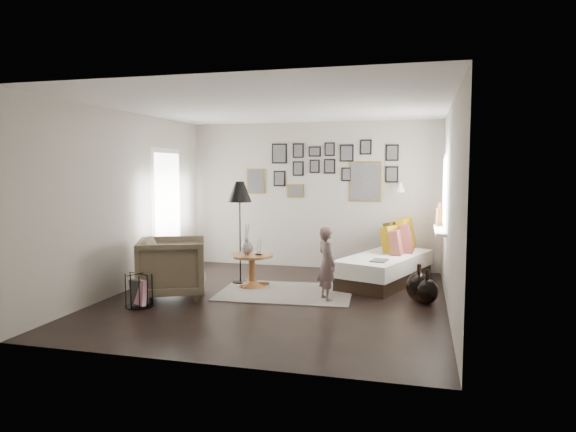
% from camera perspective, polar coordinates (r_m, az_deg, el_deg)
% --- Properties ---
extents(ground, '(4.80, 4.80, 0.00)m').
position_cam_1_polar(ground, '(7.09, -1.43, -9.24)').
color(ground, black).
rests_on(ground, ground).
extents(wall_back, '(4.50, 0.00, 4.50)m').
position_cam_1_polar(wall_back, '(9.21, 2.68, 2.30)').
color(wall_back, '#A79F92').
rests_on(wall_back, ground).
extents(wall_front, '(4.50, 0.00, 4.50)m').
position_cam_1_polar(wall_front, '(4.63, -9.68, -0.70)').
color(wall_front, '#A79F92').
rests_on(wall_front, ground).
extents(wall_left, '(0.00, 4.80, 4.80)m').
position_cam_1_polar(wall_left, '(7.81, -17.53, 1.53)').
color(wall_left, '#A79F92').
rests_on(wall_left, ground).
extents(wall_right, '(0.00, 4.80, 4.80)m').
position_cam_1_polar(wall_right, '(6.63, 17.60, 0.90)').
color(wall_right, '#A79F92').
rests_on(wall_right, ground).
extents(ceiling, '(4.80, 4.80, 0.00)m').
position_cam_1_polar(ceiling, '(6.92, -1.48, 12.11)').
color(ceiling, white).
rests_on(ceiling, wall_back).
extents(door_left, '(0.00, 2.14, 2.14)m').
position_cam_1_polar(door_left, '(8.86, -13.28, 0.42)').
color(door_left, white).
rests_on(door_left, wall_left).
extents(window_right, '(0.15, 1.32, 1.30)m').
position_cam_1_polar(window_right, '(7.99, 16.50, -1.02)').
color(window_right, white).
rests_on(window_right, wall_right).
extents(gallery_wall, '(2.74, 0.03, 1.08)m').
position_cam_1_polar(gallery_wall, '(9.12, 4.44, 5.04)').
color(gallery_wall, brown).
rests_on(gallery_wall, wall_back).
extents(wall_sconce, '(0.18, 0.36, 0.16)m').
position_cam_1_polar(wall_sconce, '(8.75, 12.32, 3.09)').
color(wall_sconce, white).
rests_on(wall_sconce, wall_back).
extents(rug, '(1.97, 1.45, 0.01)m').
position_cam_1_polar(rug, '(7.45, -0.26, -8.47)').
color(rug, beige).
rests_on(rug, ground).
extents(pedestal_table, '(0.63, 0.63, 0.49)m').
position_cam_1_polar(pedestal_table, '(7.78, -4.03, -6.22)').
color(pedestal_table, brown).
rests_on(pedestal_table, ground).
extents(vase, '(0.18, 0.18, 0.45)m').
position_cam_1_polar(vase, '(7.76, -4.57, -3.23)').
color(vase, black).
rests_on(vase, pedestal_table).
extents(candles, '(0.11, 0.11, 0.23)m').
position_cam_1_polar(candles, '(7.68, -3.27, -3.49)').
color(candles, black).
rests_on(candles, pedestal_table).
extents(daybed, '(1.47, 2.12, 0.97)m').
position_cam_1_polar(daybed, '(8.22, 10.81, -5.14)').
color(daybed, black).
rests_on(daybed, ground).
extents(magazine_on_daybed, '(0.27, 0.33, 0.02)m').
position_cam_1_polar(magazine_on_daybed, '(7.57, 10.11, -4.89)').
color(magazine_on_daybed, black).
rests_on(magazine_on_daybed, daybed).
extents(armchair, '(1.19, 1.18, 0.83)m').
position_cam_1_polar(armchair, '(7.32, -12.69, -5.59)').
color(armchair, brown).
rests_on(armchair, ground).
extents(armchair_cushion, '(0.49, 0.50, 0.17)m').
position_cam_1_polar(armchair_cushion, '(7.34, -12.31, -5.03)').
color(armchair_cushion, white).
rests_on(armchair_cushion, armchair).
extents(floor_lamp, '(0.37, 0.37, 1.58)m').
position_cam_1_polar(floor_lamp, '(7.91, -5.39, 2.27)').
color(floor_lamp, black).
rests_on(floor_lamp, ground).
extents(magazine_basket, '(0.45, 0.45, 0.43)m').
position_cam_1_polar(magazine_basket, '(6.95, -16.23, -7.95)').
color(magazine_basket, black).
rests_on(magazine_basket, ground).
extents(demijohn_large, '(0.33, 0.33, 0.50)m').
position_cam_1_polar(demijohn_large, '(7.18, 14.31, -7.63)').
color(demijohn_large, black).
rests_on(demijohn_large, ground).
extents(demijohn_small, '(0.29, 0.29, 0.46)m').
position_cam_1_polar(demijohn_small, '(7.07, 15.18, -8.04)').
color(demijohn_small, black).
rests_on(demijohn_small, ground).
extents(child, '(0.41, 0.44, 1.00)m').
position_cam_1_polar(child, '(6.96, 4.33, -5.30)').
color(child, '#6D5756').
rests_on(child, ground).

